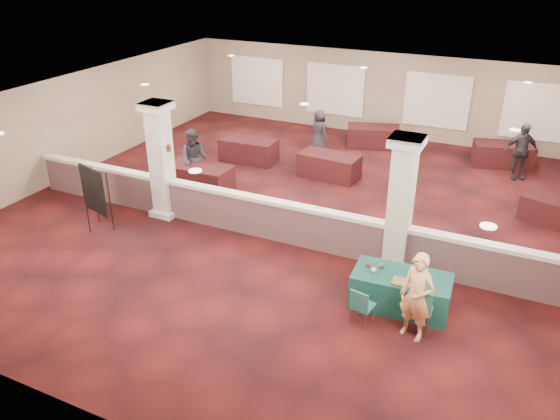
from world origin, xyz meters
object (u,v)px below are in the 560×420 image
at_px(far_table_front_left, 199,178).
at_px(attendee_a, 195,159).
at_px(far_table_back_center, 373,136).
at_px(woman, 417,297).
at_px(attendee_b, 404,181).
at_px(easel_board, 93,191).
at_px(far_table_front_center, 329,166).
at_px(far_table_front_right, 554,211).
at_px(conf_chair_side, 361,304).
at_px(far_table_back_right, 503,155).
at_px(conf_chair_main, 419,306).
at_px(attendee_d, 319,131).
at_px(near_table, 401,291).
at_px(far_table_back_left, 249,150).
at_px(attendee_c, 521,151).

xyz_separation_m(far_table_front_left, attendee_a, (-0.25, 0.19, 0.51)).
bearing_deg(far_table_back_center, woman, -69.53).
height_order(far_table_front_left, attendee_b, attendee_b).
relative_size(easel_board, woman, 0.96).
bearing_deg(far_table_front_center, far_table_front_right, -3.85).
bearing_deg(far_table_front_left, woman, -28.83).
bearing_deg(attendee_a, far_table_front_center, 20.55).
relative_size(conf_chair_side, far_table_back_right, 0.43).
bearing_deg(far_table_front_center, attendee_a, -144.14).
xyz_separation_m(conf_chair_main, far_table_front_center, (-4.34, 6.67, -0.20)).
relative_size(easel_board, far_table_front_center, 0.91).
height_order(far_table_back_center, attendee_d, attendee_d).
distance_m(far_table_front_left, attendee_a, 0.60).
height_order(conf_chair_main, attendee_d, attendee_d).
xyz_separation_m(near_table, conf_chair_side, (-0.56, -0.93, 0.11)).
bearing_deg(far_table_front_right, attendee_b, -170.13).
height_order(near_table, far_table_back_right, far_table_back_right).
xyz_separation_m(far_table_back_left, attendee_b, (5.73, -1.34, 0.37)).
xyz_separation_m(easel_board, far_table_front_right, (10.92, 5.55, -0.77)).
height_order(conf_chair_main, easel_board, easel_board).
bearing_deg(far_table_front_left, attendee_d, 67.93).
xyz_separation_m(far_table_front_center, far_table_back_right, (4.99, 3.50, 0.00)).
relative_size(far_table_back_left, attendee_a, 1.04).
relative_size(far_table_back_center, attendee_c, 1.03).
height_order(woman, attendee_c, attendee_c).
bearing_deg(attendee_d, woman, 150.47).
relative_size(conf_chair_main, far_table_front_center, 0.52).
relative_size(far_table_front_left, far_table_front_right, 1.21).
bearing_deg(far_table_back_right, easel_board, -134.27).
bearing_deg(easel_board, attendee_c, 57.45).
bearing_deg(far_table_front_left, attendee_c, 30.69).
bearing_deg(conf_chair_main, woman, -107.36).
distance_m(far_table_front_center, far_table_front_right, 6.67).
xyz_separation_m(far_table_front_right, far_table_back_left, (-9.71, 0.65, 0.05)).
bearing_deg(far_table_back_right, attendee_b, -116.48).
xyz_separation_m(far_table_front_center, attendee_a, (-3.47, -2.51, 0.53)).
distance_m(conf_chair_main, far_table_back_center, 10.89).
bearing_deg(near_table, far_table_back_left, 134.49).
distance_m(easel_board, far_table_front_right, 12.27).
distance_m(far_table_front_right, attendee_d, 8.33).
bearing_deg(conf_chair_main, near_table, 124.55).
xyz_separation_m(conf_chair_main, far_table_front_left, (-7.56, 3.97, -0.18)).
bearing_deg(far_table_front_left, conf_chair_main, -27.68).
distance_m(conf_chair_side, attendee_b, 5.83).
distance_m(near_table, far_table_front_right, 6.23).
relative_size(conf_chair_main, far_table_back_left, 0.52).
height_order(far_table_front_left, far_table_front_center, far_table_front_left).
bearing_deg(far_table_back_right, near_table, -96.91).
bearing_deg(far_table_back_left, attendee_b, -13.15).
relative_size(far_table_front_left, attendee_a, 1.09).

